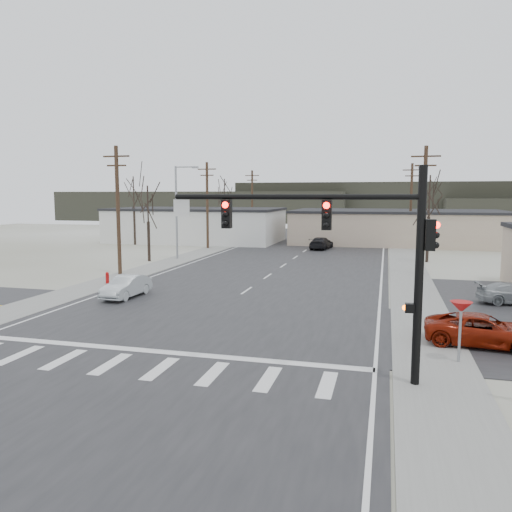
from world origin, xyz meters
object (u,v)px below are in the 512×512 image
Objects in this scene: sedan_crossing at (126,286)px; car_far_a at (321,243)px; fire_hydrant at (107,278)px; car_parked_red at (483,330)px; car_far_b at (305,228)px; traffic_signal_mast at (360,243)px.

car_far_a is (8.05, 30.27, 0.02)m from sedan_crossing.
fire_hydrant is 24.65m from car_parked_red.
car_far_b is at bearing 90.40° from sedan_crossing.
car_far_b is (-6.14, 26.99, -0.03)m from car_far_a.
fire_hydrant is at bearing 135.62° from sedan_crossing.
car_far_b is at bearing -69.23° from car_far_a.
fire_hydrant is at bearing 141.87° from traffic_signal_mast.
car_parked_red is (22.95, -9.00, 0.23)m from fire_hydrant.
car_parked_red is at bearing -12.55° from sedan_crossing.
fire_hydrant is 5.34m from sedan_crossing.
car_far_a is 37.13m from car_parked_red.
car_far_b is at bearing 84.04° from fire_hydrant.
traffic_signal_mast is 2.32× the size of car_far_b.
traffic_signal_mast is at bearing 142.79° from car_parked_red.
car_far_a is (-6.38, 40.59, -3.95)m from traffic_signal_mast.
car_far_a is (11.71, 26.39, 0.28)m from fire_hydrant.
car_far_b is (-12.52, 67.58, -3.97)m from traffic_signal_mast.
car_far_a reaches higher than car_far_b.
sedan_crossing is at bearing 83.07° from car_far_a.
traffic_signal_mast is 2.24× the size of sedan_crossing.
traffic_signal_mast is 10.29× the size of fire_hydrant.
car_far_a reaches higher than fire_hydrant.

